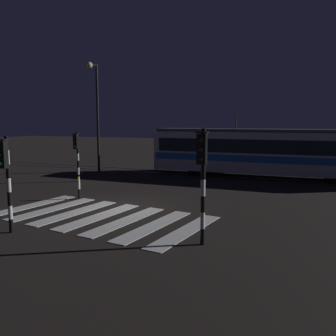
# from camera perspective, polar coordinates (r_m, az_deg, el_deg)

# --- Properties ---
(ground_plane) EXTENTS (120.00, 120.00, 0.00)m
(ground_plane) POSITION_cam_1_polar(r_m,az_deg,el_deg) (16.19, -7.51, -6.16)
(ground_plane) COLOR black
(rail_near) EXTENTS (80.00, 0.12, 0.03)m
(rail_near) POSITION_cam_1_polar(r_m,az_deg,el_deg) (25.66, 4.08, -1.07)
(rail_near) COLOR #59595E
(rail_near) RESTS_ON ground
(rail_far) EXTENTS (80.00, 0.12, 0.03)m
(rail_far) POSITION_cam_1_polar(r_m,az_deg,el_deg) (27.01, 5.02, -0.65)
(rail_far) COLOR #59595E
(rail_far) RESTS_ON ground
(crosswalk_zebra) EXTENTS (8.98, 5.64, 0.02)m
(crosswalk_zebra) POSITION_cam_1_polar(r_m,az_deg,el_deg) (14.81, -10.71, -7.47)
(crosswalk_zebra) COLOR silver
(crosswalk_zebra) RESTS_ON ground
(traffic_light_kerb_mid_left) EXTENTS (0.36, 0.42, 3.28)m
(traffic_light_kerb_mid_left) POSITION_cam_1_polar(r_m,az_deg,el_deg) (13.17, -24.10, -0.28)
(traffic_light_kerb_mid_left) COLOR black
(traffic_light_kerb_mid_left) RESTS_ON ground
(traffic_light_corner_near_right) EXTENTS (0.36, 0.42, 3.56)m
(traffic_light_corner_near_right) POSITION_cam_1_polar(r_m,az_deg,el_deg) (10.84, 5.42, -0.22)
(traffic_light_corner_near_right) COLOR black
(traffic_light_corner_near_right) RESTS_ON ground
(traffic_light_corner_far_left) EXTENTS (0.36, 0.42, 3.11)m
(traffic_light_corner_far_left) POSITION_cam_1_polar(r_m,az_deg,el_deg) (23.19, -14.13, 2.89)
(traffic_light_corner_far_left) COLOR black
(traffic_light_corner_far_left) RESTS_ON ground
(street_lamp_trackside_left) EXTENTS (0.44, 1.21, 7.87)m
(street_lamp_trackside_left) POSITION_cam_1_polar(r_m,az_deg,el_deg) (27.23, -11.28, 9.67)
(street_lamp_trackside_left) COLOR black
(street_lamp_trackside_left) RESTS_ON ground
(tram) EXTENTS (16.18, 2.58, 4.15)m
(tram) POSITION_cam_1_polar(r_m,az_deg,el_deg) (25.08, 15.93, 2.46)
(tram) COLOR silver
(tram) RESTS_ON ground
(bollard_island_edge) EXTENTS (0.12, 0.12, 1.11)m
(bollard_island_edge) POSITION_cam_1_polar(r_m,az_deg,el_deg) (18.17, -13.80, -3.03)
(bollard_island_edge) COLOR black
(bollard_island_edge) RESTS_ON ground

